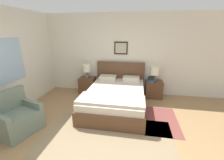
% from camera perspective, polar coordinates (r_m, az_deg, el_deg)
% --- Properties ---
extents(ground_plane, '(16.00, 16.00, 0.00)m').
position_cam_1_polar(ground_plane, '(2.88, -3.57, -27.15)').
color(ground_plane, '#99754C').
extents(wall_back, '(7.51, 0.09, 2.60)m').
position_cam_1_polar(wall_back, '(5.01, 4.13, 9.59)').
color(wall_back, silver).
rests_on(wall_back, ground_plane).
extents(wall_left, '(0.08, 5.34, 2.60)m').
position_cam_1_polar(wall_left, '(4.66, -31.96, 6.26)').
color(wall_left, silver).
rests_on(wall_left, ground_plane).
extents(area_rug_main, '(2.63, 1.52, 0.01)m').
position_cam_1_polar(area_rug_main, '(3.24, -1.89, -20.89)').
color(area_rug_main, '#897556').
rests_on(area_rug_main, ground_plane).
extents(area_rug_bedside, '(0.81, 1.28, 0.01)m').
position_cam_1_polar(area_rug_bedside, '(3.91, 17.92, -14.33)').
color(area_rug_bedside, brown).
rests_on(area_rug_bedside, ground_plane).
extents(bed, '(1.57, 2.20, 1.08)m').
position_cam_1_polar(bed, '(4.20, 1.36, -6.59)').
color(bed, brown).
rests_on(bed, ground_plane).
extents(armchair, '(0.88, 0.93, 0.89)m').
position_cam_1_polar(armchair, '(3.81, -32.54, -12.24)').
color(armchair, slate).
rests_on(armchair, ground_plane).
extents(nightstand_near_window, '(0.52, 0.46, 0.54)m').
position_cam_1_polar(nightstand_near_window, '(5.24, -9.30, -1.91)').
color(nightstand_near_window, brown).
rests_on(nightstand_near_window, ground_plane).
extents(nightstand_by_door, '(0.52, 0.46, 0.54)m').
position_cam_1_polar(nightstand_by_door, '(4.99, 15.65, -3.38)').
color(nightstand_by_door, brown).
rests_on(nightstand_by_door, ground_plane).
extents(table_lamp_near_window, '(0.26, 0.26, 0.46)m').
position_cam_1_polar(table_lamp_near_window, '(5.08, -9.69, 4.27)').
color(table_lamp_near_window, slate).
rests_on(table_lamp_near_window, nightstand_near_window).
extents(table_lamp_by_door, '(0.26, 0.26, 0.46)m').
position_cam_1_polar(table_lamp_by_door, '(4.82, 16.03, 3.07)').
color(table_lamp_by_door, slate).
rests_on(table_lamp_by_door, nightstand_by_door).
extents(book_thick_bottom, '(0.22, 0.23, 0.03)m').
position_cam_1_polar(book_thick_bottom, '(4.85, 14.60, -0.38)').
color(book_thick_bottom, '#4C7551').
rests_on(book_thick_bottom, nightstand_by_door).
extents(book_hardcover_middle, '(0.24, 0.24, 0.04)m').
position_cam_1_polar(book_hardcover_middle, '(4.83, 14.64, 0.01)').
color(book_hardcover_middle, '#335693').
rests_on(book_hardcover_middle, book_thick_bottom).
extents(book_novel_upper, '(0.20, 0.23, 0.03)m').
position_cam_1_polar(book_novel_upper, '(4.82, 14.67, 0.39)').
color(book_novel_upper, '#232328').
rests_on(book_novel_upper, book_hardcover_middle).
extents(book_slim_near_top, '(0.17, 0.25, 0.04)m').
position_cam_1_polar(book_slim_near_top, '(4.81, 14.70, 0.79)').
color(book_slim_near_top, '#232328').
rests_on(book_slim_near_top, book_novel_upper).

